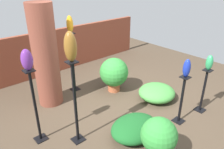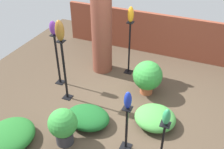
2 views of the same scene
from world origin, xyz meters
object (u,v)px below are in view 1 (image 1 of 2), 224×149
(pedestal_amber, at_px, (73,65))
(potted_plant_front_right, at_px, (159,138))
(art_vase_violet, at_px, (27,60))
(art_vase_amber, at_px, (70,24))
(brick_pillar, at_px, (46,57))
(art_vase_jade, at_px, (209,63))
(pedestal_cobalt, at_px, (181,102))
(pedestal_violet, at_px, (36,110))
(art_vase_bronze, at_px, (70,47))
(potted_plant_front_left, at_px, (114,73))
(pedestal_bronze, at_px, (76,107))
(pedestal_jade, at_px, (203,93))
(art_vase_cobalt, at_px, (187,68))

(pedestal_amber, bearing_deg, potted_plant_front_right, -96.00)
(art_vase_violet, bearing_deg, art_vase_amber, 38.17)
(brick_pillar, xyz_separation_m, art_vase_jade, (2.18, -2.37, 0.00))
(pedestal_cobalt, bearing_deg, pedestal_violet, 149.84)
(pedestal_cobalt, relative_size, potted_plant_front_right, 1.26)
(art_vase_bronze, bearing_deg, potted_plant_front_left, 28.68)
(brick_pillar, xyz_separation_m, pedestal_bronze, (-0.24, -1.43, -0.40))
(brick_pillar, distance_m, potted_plant_front_right, 2.72)
(art_vase_violet, xyz_separation_m, art_vase_jade, (2.90, -1.39, -0.40))
(art_vase_violet, height_order, art_vase_bronze, art_vase_bronze)
(pedestal_jade, relative_size, art_vase_jade, 3.09)
(pedestal_cobalt, relative_size, art_vase_amber, 2.50)
(pedestal_violet, relative_size, art_vase_bronze, 2.93)
(potted_plant_front_right, bearing_deg, brick_pillar, 98.98)
(pedestal_bronze, relative_size, pedestal_jade, 1.58)
(brick_pillar, bearing_deg, potted_plant_front_right, -81.02)
(pedestal_bronze, xyz_separation_m, art_vase_amber, (0.94, 1.56, 0.93))
(pedestal_amber, relative_size, pedestal_cobalt, 1.48)
(potted_plant_front_right, bearing_deg, pedestal_amber, 84.00)
(potted_plant_front_left, bearing_deg, art_vase_violet, -168.09)
(art_vase_jade, height_order, potted_plant_front_right, art_vase_jade)
(potted_plant_front_left, bearing_deg, pedestal_bronze, -151.32)
(pedestal_jade, bearing_deg, potted_plant_front_left, 113.36)
(brick_pillar, bearing_deg, potted_plant_front_left, -21.25)
(pedestal_violet, distance_m, pedestal_bronze, 0.66)
(pedestal_amber, height_order, pedestal_cobalt, pedestal_amber)
(brick_pillar, relative_size, art_vase_violet, 6.49)
(brick_pillar, distance_m, art_vase_cobalt, 2.75)
(art_vase_violet, bearing_deg, pedestal_jade, -25.55)
(brick_pillar, relative_size, art_vase_jade, 7.16)
(pedestal_bronze, height_order, art_vase_cobalt, pedestal_bronze)
(pedestal_violet, distance_m, art_vase_bronze, 1.26)
(pedestal_jade, relative_size, potted_plant_front_left, 1.12)
(art_vase_cobalt, height_order, art_vase_jade, art_vase_cobalt)
(brick_pillar, distance_m, pedestal_jade, 3.29)
(brick_pillar, relative_size, potted_plant_front_right, 2.82)
(pedestal_jade, bearing_deg, brick_pillar, 132.63)
(pedestal_bronze, relative_size, art_vase_cobalt, 4.36)
(pedestal_amber, xyz_separation_m, art_vase_amber, (-0.00, 0.00, 0.95))
(pedestal_violet, distance_m, pedestal_amber, 1.80)
(pedestal_violet, relative_size, art_vase_violet, 3.98)
(art_vase_bronze, bearing_deg, art_vase_cobalt, -25.83)
(pedestal_violet, bearing_deg, pedestal_bronze, -43.19)
(brick_pillar, height_order, pedestal_violet, brick_pillar)
(art_vase_amber, bearing_deg, art_vase_bronze, -121.04)
(brick_pillar, bearing_deg, art_vase_jade, -47.37)
(pedestal_bronze, bearing_deg, potted_plant_front_left, 28.68)
(pedestal_jade, bearing_deg, potted_plant_front_right, -172.25)
(art_vase_bronze, bearing_deg, potted_plant_front_right, -61.08)
(pedestal_cobalt, distance_m, pedestal_jade, 0.67)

